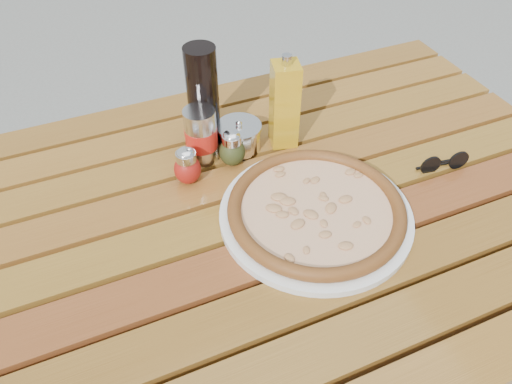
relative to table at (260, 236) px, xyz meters
name	(u,v)px	position (x,y,z in m)	size (l,w,h in m)	color
table	(260,236)	(0.00, 0.00, 0.00)	(1.40, 0.90, 0.75)	#3D210D
plate	(316,215)	(0.09, -0.06, 0.08)	(0.36, 0.36, 0.01)	silver
pizza	(316,209)	(0.09, -0.06, 0.10)	(0.41, 0.41, 0.03)	beige
pepper_shaker	(187,166)	(-0.10, 0.13, 0.11)	(0.06, 0.06, 0.08)	#AA1C13
oregano_shaker	(232,149)	(0.00, 0.15, 0.11)	(0.06, 0.06, 0.08)	#383F19
dark_bottle	(203,96)	(-0.02, 0.25, 0.19)	(0.07, 0.07, 0.22)	black
soda_can	(201,136)	(-0.05, 0.19, 0.13)	(0.08, 0.08, 0.12)	silver
olive_oil_cruet	(285,105)	(0.13, 0.17, 0.17)	(0.07, 0.07, 0.21)	#BA8A13
parmesan_tin	(239,136)	(0.03, 0.19, 0.11)	(0.13, 0.13, 0.07)	white
sunglasses	(444,163)	(0.40, -0.04, 0.09)	(0.11, 0.04, 0.04)	black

